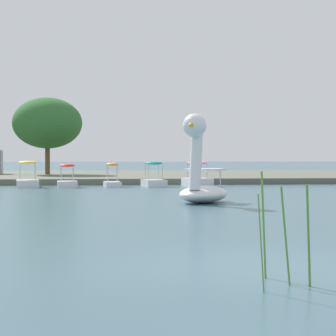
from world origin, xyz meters
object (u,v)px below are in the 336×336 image
pedal_boat_orange (112,180)px  pedal_boat_yellow (28,179)px  pedal_boat_pink (197,179)px  tree_broadleaf_right (47,123)px  swan_boat (201,178)px  pedal_boat_red (67,180)px  pedal_boat_teal (154,179)px

pedal_boat_orange → pedal_boat_yellow: 4.75m
pedal_boat_pink → tree_broadleaf_right: tree_broadleaf_right is taller
swan_boat → pedal_boat_red: (-5.57, 13.12, -0.50)m
pedal_boat_red → tree_broadleaf_right: bearing=99.4°
pedal_boat_orange → pedal_boat_red: 2.55m
tree_broadleaf_right → pedal_boat_teal: bearing=-60.8°
swan_boat → pedal_boat_teal: 13.32m
pedal_boat_red → pedal_boat_yellow: size_ratio=0.89×
pedal_boat_orange → tree_broadleaf_right: tree_broadleaf_right is taller
pedal_boat_pink → pedal_boat_teal: size_ratio=1.27×
pedal_boat_teal → tree_broadleaf_right: (-7.00, 12.54, 3.80)m
swan_boat → tree_broadleaf_right: bearing=106.5°
pedal_boat_teal → pedal_boat_red: (-4.89, -0.17, -0.02)m
pedal_boat_orange → pedal_boat_yellow: size_ratio=0.83×
swan_boat → pedal_boat_red: 14.26m
tree_broadleaf_right → pedal_boat_yellow: bearing=-90.5°
swan_boat → pedal_boat_orange: bearing=102.7°
pedal_boat_teal → pedal_boat_orange: (-2.36, 0.14, -0.05)m
swan_boat → pedal_boat_yellow: size_ratio=1.50×
pedal_boat_pink → pedal_boat_yellow: 9.61m
pedal_boat_pink → pedal_boat_orange: 4.86m
pedal_boat_pink → pedal_boat_yellow: bearing=179.8°
pedal_boat_pink → pedal_boat_orange: (-4.86, 0.12, -0.05)m
pedal_boat_teal → pedal_boat_orange: pedal_boat_teal is taller
pedal_boat_red → pedal_boat_teal: bearing=2.0°
swan_boat → tree_broadleaf_right: (-7.68, 25.84, 3.32)m
swan_boat → tree_broadleaf_right: tree_broadleaf_right is taller
swan_boat → pedal_boat_yellow: swan_boat is taller
pedal_boat_pink → pedal_boat_yellow: size_ratio=1.15×
pedal_boat_orange → pedal_boat_teal: bearing=-3.5°
pedal_boat_teal → pedal_boat_yellow: pedal_boat_yellow is taller
pedal_boat_orange → pedal_boat_yellow: pedal_boat_yellow is taller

